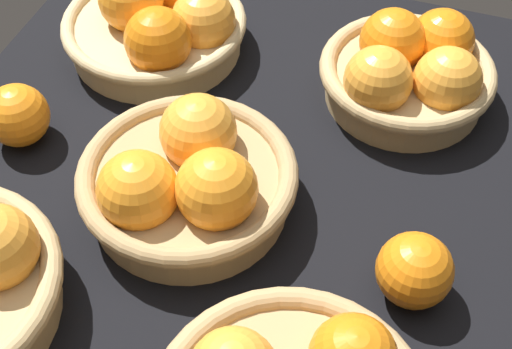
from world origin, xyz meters
TOP-DOWN VIEW (x-y plane):
  - market_tray at (0.00, 0.00)cm, footprint 84.00×72.00cm
  - basket_center at (-2.07, 3.29)cm, footprint 22.93×22.93cm
  - basket_near_right at (22.04, -15.15)cm, footprint 20.82×20.82cm
  - basket_far_right at (21.20, 16.27)cm, footprint 23.42×23.42cm
  - loose_orange_front_gap at (-5.14, -20.88)cm, footprint 7.37×7.37cm
  - loose_orange_back_gap at (1.21, 25.21)cm, footprint 7.21×7.21cm

SIDE VIEW (x-z plane):
  - market_tray at x=0.00cm, z-range 0.00..3.00cm
  - loose_orange_back_gap at x=1.21cm, z-range 3.00..10.21cm
  - loose_orange_front_gap at x=-5.14cm, z-range 3.00..10.37cm
  - basket_far_right at x=21.20cm, z-range 1.54..12.66cm
  - basket_near_right at x=22.04cm, z-range 2.12..12.39cm
  - basket_center at x=-2.07cm, z-range 1.83..12.89cm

